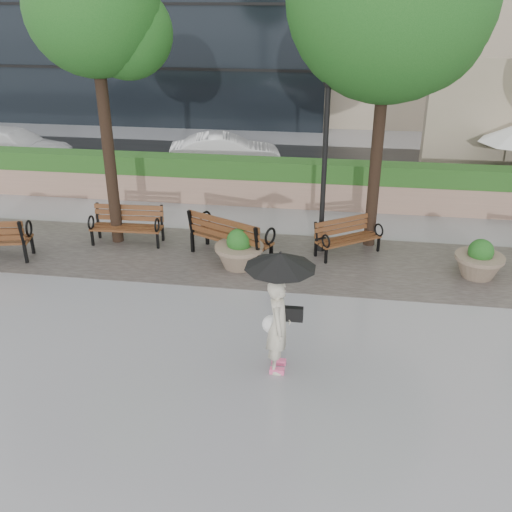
# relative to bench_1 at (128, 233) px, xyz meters

# --- Properties ---
(ground) EXTENTS (100.00, 100.00, 0.00)m
(ground) POSITION_rel_bench_1_xyz_m (3.30, -3.45, -0.28)
(ground) COLOR gray
(ground) RESTS_ON ground
(cobble_strip) EXTENTS (28.00, 3.20, 0.01)m
(cobble_strip) POSITION_rel_bench_1_xyz_m (3.30, -0.45, -0.28)
(cobble_strip) COLOR #383330
(cobble_strip) RESTS_ON ground
(hedge_wall) EXTENTS (24.00, 0.80, 1.35)m
(hedge_wall) POSITION_rel_bench_1_xyz_m (3.30, 3.55, 0.38)
(hedge_wall) COLOR #A17B68
(hedge_wall) RESTS_ON ground
(asphalt_street) EXTENTS (40.00, 7.00, 0.00)m
(asphalt_street) POSITION_rel_bench_1_xyz_m (3.30, 7.55, -0.28)
(asphalt_street) COLOR black
(asphalt_street) RESTS_ON ground
(bench_1) EXTENTS (1.79, 0.77, 0.94)m
(bench_1) POSITION_rel_bench_1_xyz_m (0.00, 0.00, 0.00)
(bench_1) COLOR brown
(bench_1) RESTS_ON ground
(bench_2) EXTENTS (2.15, 1.61, 1.08)m
(bench_2) POSITION_rel_bench_1_xyz_m (2.72, -0.47, 0.04)
(bench_2) COLOR brown
(bench_2) RESTS_ON ground
(bench_3) EXTENTS (1.66, 1.44, 0.86)m
(bench_3) POSITION_rel_bench_1_xyz_m (5.46, 0.16, -0.02)
(bench_3) COLOR brown
(bench_3) RESTS_ON ground
(planter_left) EXTENTS (1.12, 1.12, 0.94)m
(planter_left) POSITION_rel_bench_1_xyz_m (3.02, -0.95, 0.09)
(planter_left) COLOR #7F6B56
(planter_left) RESTS_ON ground
(planter_right) EXTENTS (1.06, 1.06, 0.89)m
(planter_right) POSITION_rel_bench_1_xyz_m (8.34, -0.65, 0.07)
(planter_right) COLOR #7F6B56
(planter_right) RESTS_ON ground
(lamppost) EXTENTS (0.28, 0.28, 4.09)m
(lamppost) POSITION_rel_bench_1_xyz_m (4.81, 0.33, 1.52)
(lamppost) COLOR black
(lamppost) RESTS_ON ground
(tree_0) EXTENTS (3.10, 2.94, 6.94)m
(tree_0) POSITION_rel_bench_1_xyz_m (-0.17, 0.18, 5.03)
(tree_0) COLOR black
(tree_0) RESTS_ON ground
(tree_1) EXTENTS (4.47, 4.47, 7.95)m
(tree_1) POSITION_rel_bench_1_xyz_m (6.16, 0.91, 5.28)
(tree_1) COLOR black
(tree_1) RESTS_ON ground
(car_left) EXTENTS (4.78, 2.20, 1.35)m
(car_left) POSITION_rel_bench_1_xyz_m (-6.70, 6.40, 0.40)
(car_left) COLOR silver
(car_left) RESTS_ON ground
(car_right) EXTENTS (4.10, 2.14, 1.28)m
(car_right) POSITION_rel_bench_1_xyz_m (1.13, 6.92, 0.36)
(car_right) COLOR silver
(car_right) RESTS_ON ground
(pedestrian) EXTENTS (1.14, 1.14, 2.10)m
(pedestrian) POSITION_rel_bench_1_xyz_m (4.35, -4.71, 1.00)
(pedestrian) COLOR beige
(pedestrian) RESTS_ON ground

